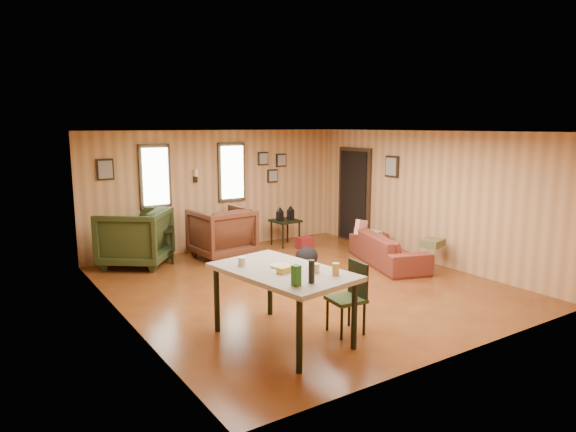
% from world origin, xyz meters
% --- Properties ---
extents(room, '(5.54, 6.04, 2.44)m').
position_xyz_m(room, '(0.17, 0.27, 1.21)').
color(room, brown).
rests_on(room, ground).
extents(sofa, '(1.15, 2.02, 0.76)m').
position_xyz_m(sofa, '(2.02, 0.17, 0.38)').
color(sofa, maroon).
rests_on(sofa, ground).
extents(recliner_brown, '(1.09, 1.03, 1.05)m').
position_xyz_m(recliner_brown, '(-0.29, 2.26, 0.53)').
color(recliner_brown, '#4D2717').
rests_on(recliner_brown, ground).
extents(recliner_green, '(1.48, 1.50, 1.13)m').
position_xyz_m(recliner_green, '(-1.85, 2.59, 0.57)').
color(recliner_green, '#273217').
rests_on(recliner_green, ground).
extents(end_table, '(0.76, 0.72, 0.78)m').
position_xyz_m(end_table, '(-1.45, 2.58, 0.44)').
color(end_table, black).
rests_on(end_table, ground).
extents(side_table, '(0.55, 0.55, 0.84)m').
position_xyz_m(side_table, '(1.26, 2.43, 0.57)').
color(side_table, black).
rests_on(side_table, ground).
extents(cooler, '(0.34, 0.25, 0.23)m').
position_xyz_m(cooler, '(1.46, 2.01, 0.12)').
color(cooler, maroon).
rests_on(cooler, ground).
extents(backpack, '(0.47, 0.37, 0.38)m').
position_xyz_m(backpack, '(0.65, 0.79, 0.19)').
color(backpack, black).
rests_on(backpack, ground).
extents(sofa_pillows, '(0.82, 1.70, 0.35)m').
position_xyz_m(sofa_pillows, '(2.20, 0.11, 0.50)').
color(sofa_pillows, brown).
rests_on(sofa_pillows, sofa).
extents(dining_table, '(1.26, 1.82, 1.10)m').
position_xyz_m(dining_table, '(-1.39, -1.62, 0.78)').
color(dining_table, gray).
rests_on(dining_table, ground).
extents(dining_chair, '(0.43, 0.43, 0.87)m').
position_xyz_m(dining_chair, '(-0.57, -1.86, 0.49)').
color(dining_chair, '#273217').
rests_on(dining_chair, ground).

